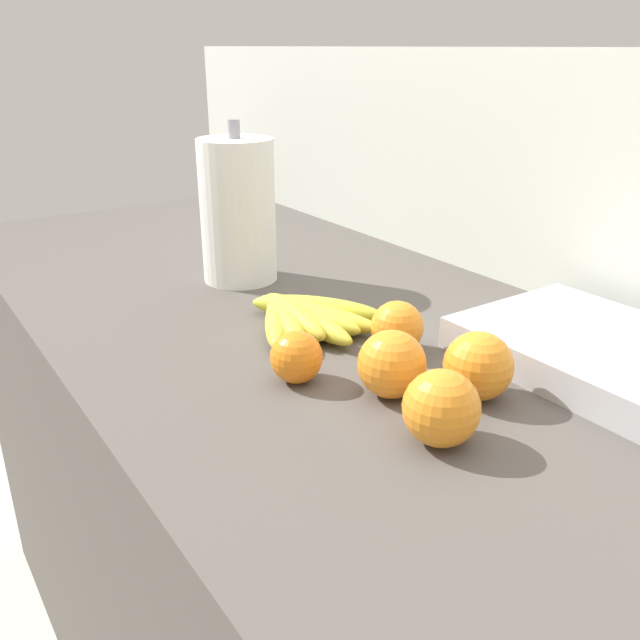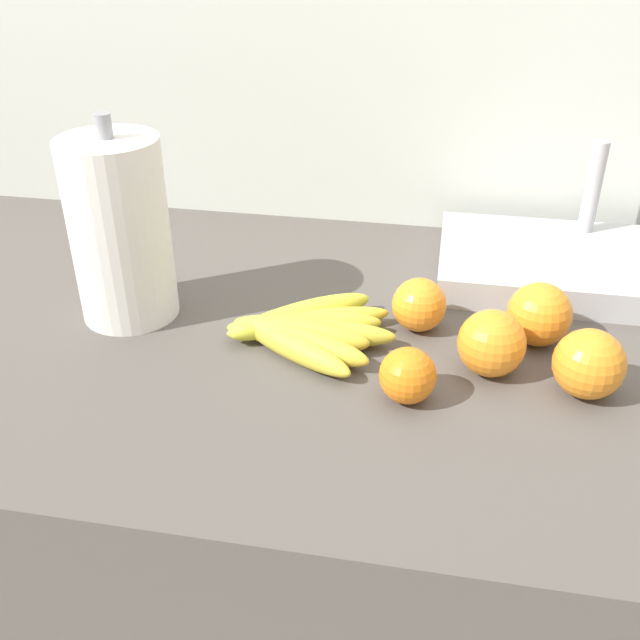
% 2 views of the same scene
% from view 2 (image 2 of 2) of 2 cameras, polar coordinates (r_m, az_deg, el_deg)
% --- Properties ---
extents(counter, '(1.93, 0.74, 0.92)m').
position_cam_2_polar(counter, '(1.25, 1.30, -19.17)').
color(counter, '#514C47').
rests_on(counter, ground).
extents(wall_back, '(2.33, 0.06, 1.30)m').
position_cam_2_polar(wall_back, '(1.42, 3.99, -1.85)').
color(wall_back, silver).
rests_on(wall_back, ground).
extents(banana_bunch, '(0.22, 0.21, 0.04)m').
position_cam_2_polar(banana_bunch, '(0.91, -1.35, -0.84)').
color(banana_bunch, gold).
rests_on(banana_bunch, counter).
extents(orange_far_right, '(0.08, 0.08, 0.08)m').
position_cam_2_polar(orange_far_right, '(0.87, 13.44, -1.81)').
color(orange_far_right, orange).
rests_on(orange_far_right, counter).
extents(orange_front, '(0.08, 0.08, 0.08)m').
position_cam_2_polar(orange_front, '(0.94, 16.98, 0.43)').
color(orange_front, orange).
rests_on(orange_front, counter).
extents(orange_center, '(0.07, 0.07, 0.07)m').
position_cam_2_polar(orange_center, '(0.94, 7.86, 1.21)').
color(orange_center, orange).
rests_on(orange_center, counter).
extents(orange_back_right, '(0.08, 0.08, 0.08)m').
position_cam_2_polar(orange_back_right, '(0.87, 20.53, -3.28)').
color(orange_back_right, orange).
rests_on(orange_back_right, counter).
extents(orange_right, '(0.06, 0.06, 0.06)m').
position_cam_2_polar(orange_right, '(0.81, 6.96, -4.39)').
color(orange_right, orange).
rests_on(orange_right, counter).
extents(paper_towel_roll, '(0.13, 0.13, 0.27)m').
position_cam_2_polar(paper_towel_roll, '(0.97, -15.57, 6.83)').
color(paper_towel_roll, white).
rests_on(paper_towel_roll, counter).
extents(sink_basin, '(0.44, 0.25, 0.18)m').
position_cam_2_polar(sink_basin, '(1.13, 20.56, 4.04)').
color(sink_basin, '#B7BABF').
rests_on(sink_basin, counter).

